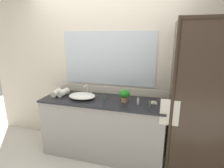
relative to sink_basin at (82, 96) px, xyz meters
name	(u,v)px	position (x,y,z in m)	size (l,w,h in m)	color
ground_plane	(103,153)	(0.31, 0.02, -0.94)	(8.00, 8.00, 0.00)	silver
wall_back_with_mirror	(109,69)	(0.31, 0.36, 0.36)	(4.40, 0.06, 2.60)	beige
vanity_cabinet	(103,127)	(0.31, 0.03, -0.49)	(1.80, 0.58, 0.90)	#9E9993
shower_enclosure	(201,105)	(1.58, -0.17, 0.08)	(1.20, 0.59, 2.00)	#2D2319
sink_basin	(82,96)	(0.00, 0.00, 0.00)	(0.40, 0.31, 0.08)	white
faucet	(87,91)	(0.00, 0.18, 0.02)	(0.17, 0.14, 0.17)	silver
potted_plant	(125,95)	(0.64, 0.03, 0.07)	(0.15, 0.15, 0.18)	#B77A51
soap_dish	(154,102)	(1.04, 0.07, -0.02)	(0.10, 0.07, 0.04)	silver
amenity_bottle_shampoo	(105,97)	(0.35, 0.03, 0.01)	(0.03, 0.03, 0.09)	#4C7056
amenity_bottle_body_wash	(138,101)	(0.84, -0.02, 0.01)	(0.03, 0.03, 0.10)	silver
amenity_bottle_conditioner	(150,104)	(1.00, -0.09, 0.01)	(0.03, 0.03, 0.10)	#4C7056
rolled_towel_near_edge	(56,93)	(-0.45, 0.02, 0.01)	(0.09, 0.09, 0.23)	silver
rolled_towel_middle	(63,92)	(-0.34, 0.04, 0.01)	(0.10, 0.10, 0.21)	silver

